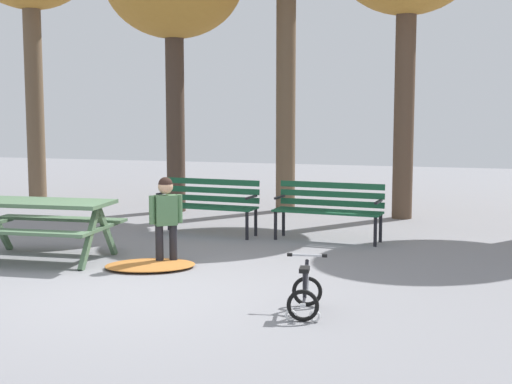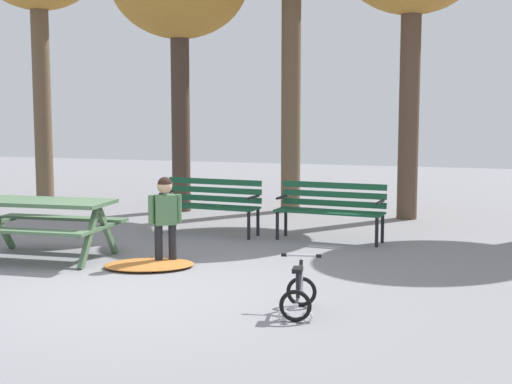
{
  "view_description": "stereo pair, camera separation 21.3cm",
  "coord_description": "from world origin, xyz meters",
  "px_view_note": "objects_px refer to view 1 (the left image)",
  "views": [
    {
      "loc": [
        3.42,
        -6.78,
        1.93
      ],
      "look_at": [
        0.7,
        2.15,
        0.85
      ],
      "focal_mm": 50.07,
      "sensor_mm": 36.0,
      "label": 1
    },
    {
      "loc": [
        3.62,
        -6.71,
        1.93
      ],
      "look_at": [
        0.7,
        2.15,
        0.85
      ],
      "focal_mm": 50.07,
      "sensor_mm": 36.0,
      "label": 2
    }
  ],
  "objects_px": {
    "park_bench_far_left": "(208,201)",
    "park_bench_left": "(329,206)",
    "child_standing": "(166,213)",
    "kids_bicycle": "(305,293)",
    "picnic_table": "(41,214)"
  },
  "relations": [
    {
      "from": "park_bench_left",
      "to": "kids_bicycle",
      "type": "xyz_separation_m",
      "value": [
        0.54,
        -3.87,
        -0.31
      ]
    },
    {
      "from": "picnic_table",
      "to": "park_bench_left",
      "type": "height_order",
      "value": "park_bench_left"
    },
    {
      "from": "child_standing",
      "to": "kids_bicycle",
      "type": "height_order",
      "value": "child_standing"
    },
    {
      "from": "picnic_table",
      "to": "kids_bicycle",
      "type": "bearing_deg",
      "value": -20.61
    },
    {
      "from": "kids_bicycle",
      "to": "picnic_table",
      "type": "bearing_deg",
      "value": 159.39
    },
    {
      "from": "child_standing",
      "to": "kids_bicycle",
      "type": "relative_size",
      "value": 1.84
    },
    {
      "from": "kids_bicycle",
      "to": "park_bench_far_left",
      "type": "bearing_deg",
      "value": 122.35
    },
    {
      "from": "park_bench_far_left",
      "to": "park_bench_left",
      "type": "bearing_deg",
      "value": 0.66
    },
    {
      "from": "park_bench_far_left",
      "to": "child_standing",
      "type": "height_order",
      "value": "child_standing"
    },
    {
      "from": "park_bench_left",
      "to": "child_standing",
      "type": "relative_size",
      "value": 1.48
    },
    {
      "from": "park_bench_far_left",
      "to": "park_bench_left",
      "type": "xyz_separation_m",
      "value": [
        1.9,
        0.02,
        0.0
      ]
    },
    {
      "from": "park_bench_far_left",
      "to": "child_standing",
      "type": "bearing_deg",
      "value": -82.44
    },
    {
      "from": "kids_bicycle",
      "to": "child_standing",
      "type": "bearing_deg",
      "value": 143.47
    },
    {
      "from": "park_bench_far_left",
      "to": "park_bench_left",
      "type": "distance_m",
      "value": 1.9
    },
    {
      "from": "picnic_table",
      "to": "kids_bicycle",
      "type": "relative_size",
      "value": 3.17
    }
  ]
}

